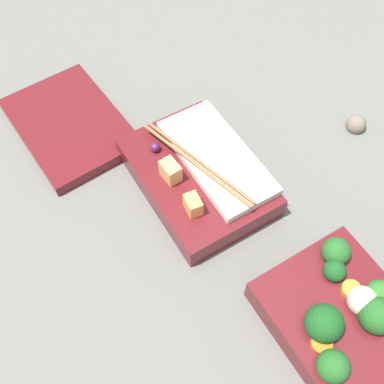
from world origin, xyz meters
name	(u,v)px	position (x,y,z in m)	size (l,w,h in m)	color
ground_plane	(269,253)	(0.00, 0.00, 0.00)	(3.00, 3.00, 0.00)	slate
bento_tray_vegetable	(351,327)	(-0.13, -0.01, 0.03)	(0.21, 0.15, 0.07)	maroon
bento_tray_rice	(199,174)	(0.14, 0.02, 0.02)	(0.21, 0.15, 0.07)	maroon
bento_lid	(70,125)	(0.33, 0.14, 0.01)	(0.21, 0.14, 0.02)	maroon
pebble_1	(356,125)	(0.10, -0.24, 0.01)	(0.03, 0.03, 0.03)	#7A6B5B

